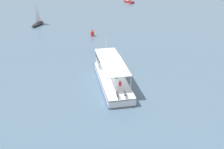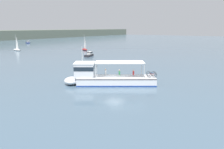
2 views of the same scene
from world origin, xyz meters
The scene contains 6 objects.
ground_plane centered at (0.00, 0.00, 0.00)m, with size 400.00×400.00×0.00m, color slate.
ferry_main centered at (-0.60, 1.26, 1.02)m, with size 9.64×12.28×5.32m.
motorboat_off_bow centered at (23.41, 23.54, 0.54)m, with size 3.82×2.25×1.26m.
sailboat_horizon_west centered at (22.49, 54.59, 0.54)m, with size 2.57×5.00×5.40m.
sailboat_outer_anchorage centered at (36.37, 36.09, 0.54)m, with size 3.88×4.74×5.40m.
motorboat_far_right centered at (48.42, 82.96, 0.54)m, with size 2.65×3.82×1.26m.
Camera 2 is at (-27.00, -17.55, 7.87)m, focal length 38.05 mm.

